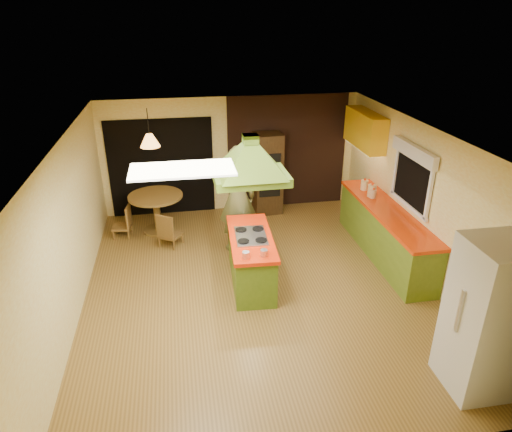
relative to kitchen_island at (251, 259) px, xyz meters
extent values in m
plane|color=olive|center=(0.08, -0.15, -0.43)|extent=(6.50, 6.50, 0.00)
plane|color=#FDF4B5|center=(0.08, 3.10, 0.82)|extent=(5.50, 0.00, 5.50)
plane|color=#FDF4B5|center=(0.08, -3.40, 0.82)|extent=(5.50, 0.00, 5.50)
plane|color=#FDF4B5|center=(-2.67, -0.15, 0.82)|extent=(0.00, 6.50, 6.50)
plane|color=#FDF4B5|center=(2.83, -0.15, 0.82)|extent=(0.00, 6.50, 6.50)
plane|color=silver|center=(0.08, -0.15, 2.07)|extent=(6.50, 6.50, 0.00)
cube|color=#381E14|center=(1.33, 3.08, 0.82)|extent=(2.64, 0.03, 2.50)
cube|color=black|center=(-1.42, 3.08, 0.62)|extent=(2.20, 0.03, 2.10)
cube|color=olive|center=(2.53, 0.45, 0.00)|extent=(0.58, 3.00, 0.86)
cube|color=#E53807|center=(2.53, 0.45, 0.46)|extent=(0.62, 3.05, 0.06)
cube|color=yellow|center=(2.65, 2.05, 1.52)|extent=(0.34, 1.40, 0.70)
cube|color=black|center=(2.80, 0.25, 1.12)|extent=(0.03, 1.16, 0.96)
cube|color=white|center=(2.75, 0.25, 1.59)|extent=(0.10, 1.35, 0.22)
cube|color=white|center=(-1.02, -1.35, 2.05)|extent=(1.20, 0.60, 0.03)
cube|color=#54751D|center=(0.00, 0.00, -0.04)|extent=(0.71, 1.64, 0.79)
cube|color=red|center=(0.00, 0.00, 0.39)|extent=(0.77, 1.72, 0.06)
cube|color=silver|center=(0.00, 0.00, 0.43)|extent=(0.53, 0.73, 0.02)
cube|color=#587C1F|center=(0.00, 0.00, 1.42)|extent=(1.13, 0.82, 0.13)
pyramid|color=#587C1F|center=(0.00, 0.00, 1.93)|extent=(1.13, 0.82, 0.45)
cube|color=#587C1F|center=(0.00, 0.00, 2.00)|extent=(0.22, 0.22, 0.13)
imported|color=brown|center=(-0.05, 1.19, 0.57)|extent=(0.81, 0.61, 2.00)
cube|color=silver|center=(2.31, -2.70, 0.53)|extent=(0.80, 0.76, 1.93)
cube|color=#402B14|center=(0.83, 2.80, 0.45)|extent=(0.62, 0.62, 1.77)
cube|color=black|center=(0.83, 2.50, 0.75)|extent=(0.46, 0.05, 0.45)
cube|color=black|center=(0.83, 2.50, 0.25)|extent=(0.46, 0.05, 0.45)
cylinder|color=brown|center=(-1.55, 2.18, 0.34)|extent=(1.07, 1.07, 0.05)
cylinder|color=brown|center=(-1.55, 2.18, -0.03)|extent=(0.14, 0.14, 0.75)
cylinder|color=brown|center=(-1.55, 2.18, -0.41)|extent=(0.60, 0.60, 0.05)
cone|color=#FF9E3F|center=(-1.55, 2.18, 1.47)|extent=(0.39, 0.39, 0.24)
cylinder|color=beige|center=(2.48, 1.08, 0.61)|extent=(0.16, 0.16, 0.23)
cylinder|color=#FFF6CD|center=(2.48, 1.43, 0.59)|extent=(0.17, 0.17, 0.19)
cylinder|color=beige|center=(2.48, 1.01, 0.57)|extent=(0.15, 0.15, 0.16)
camera|label=1|loc=(-1.05, -6.38, 3.76)|focal=32.00mm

